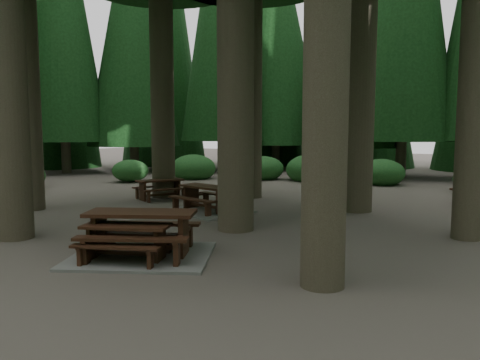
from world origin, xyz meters
The scene contains 6 objects.
ground centered at (0.00, 0.00, 0.00)m, with size 80.00×80.00×0.00m, color #585047.
picnic_table_a centered at (0.57, -2.70, 0.30)m, with size 3.18×2.99×0.85m.
picnic_table_b centered at (-3.95, 3.01, 0.44)m, with size 1.79×1.93×0.67m.
picnic_table_c centered at (-1.16, 1.80, 0.25)m, with size 2.56×2.28×0.75m.
picnic_table_e centered at (0.55, -3.05, 0.44)m, with size 1.89×1.73×0.66m.
shrub_ring centered at (0.70, 0.75, 0.40)m, with size 23.86×24.64×1.49m.
Camera 1 is at (6.48, -8.93, 2.32)m, focal length 35.00 mm.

